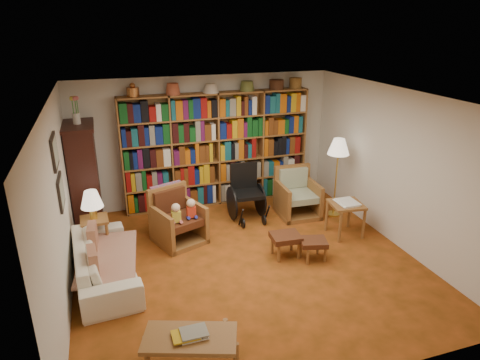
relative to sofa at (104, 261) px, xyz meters
name	(u,v)px	position (x,y,z in m)	size (l,w,h in m)	color
floor	(247,261)	(2.05, -0.20, -0.29)	(5.00, 5.00, 0.00)	#A94A1A
ceiling	(248,97)	(2.05, -0.20, 2.21)	(5.00, 5.00, 0.00)	white
wall_back	(205,141)	(2.05, 2.30, 0.96)	(5.00, 5.00, 0.00)	silver
wall_front	(338,281)	(2.05, -2.70, 0.96)	(5.00, 5.00, 0.00)	silver
wall_left	(59,208)	(-0.45, -0.20, 0.96)	(5.00, 5.00, 0.00)	silver
wall_right	(395,167)	(4.55, -0.20, 0.96)	(5.00, 5.00, 0.00)	silver
bookshelf	(217,146)	(2.25, 2.13, 0.89)	(3.60, 0.30, 2.42)	#935E2D
curio_cabinet	(84,176)	(-0.20, 1.80, 0.67)	(0.50, 0.95, 2.40)	black
framed_pictures	(58,172)	(-0.43, 0.10, 1.34)	(0.03, 0.52, 0.97)	black
sofa	(104,261)	(0.00, 0.00, 0.00)	(0.76, 1.95, 0.57)	#EFE5CB
sofa_throw	(108,259)	(0.05, 0.00, 0.01)	(0.77, 1.44, 0.04)	beige
cushion_left	(93,240)	(-0.13, 0.35, 0.16)	(0.12, 0.38, 0.38)	maroon
cushion_right	(94,265)	(-0.13, -0.35, 0.16)	(0.11, 0.36, 0.36)	maroon
side_table_lamp	(95,227)	(-0.10, 0.83, 0.14)	(0.43, 0.43, 0.57)	#935E2D
table_lamp	(92,200)	(-0.10, 0.83, 0.60)	(0.34, 0.34, 0.46)	gold
armchair_leather	(178,219)	(1.19, 0.84, 0.09)	(0.97, 0.97, 0.92)	#935E2D
armchair_sage	(296,196)	(3.50, 1.16, 0.05)	(0.74, 0.77, 0.89)	#935E2D
wheelchair	(246,194)	(2.55, 1.29, 0.18)	(0.59, 0.82, 1.02)	black
floor_lamp	(338,150)	(4.15, 0.87, 0.99)	(0.39, 0.39, 1.48)	gold
side_table_papers	(346,208)	(3.92, 0.11, 0.20)	(0.58, 0.58, 0.61)	#935E2D
footstool_a	(286,239)	(2.67, -0.24, 0.02)	(0.47, 0.40, 0.37)	#4E2815
footstool_b	(313,243)	(3.04, -0.45, -0.01)	(0.46, 0.42, 0.33)	#4E2815
coffee_table	(190,340)	(0.80, -1.99, 0.05)	(1.08, 0.78, 0.43)	#935E2D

